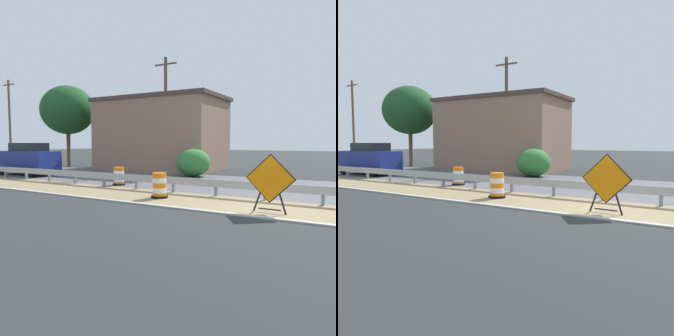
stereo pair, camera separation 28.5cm
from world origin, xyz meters
TOP-DOWN VIEW (x-y plane):
  - ground_plane at (0.00, 0.00)m, footprint 160.00×160.00m
  - median_dirt_strip at (0.42, 0.00)m, footprint 3.23×120.00m
  - far_lane_asphalt at (5.99, 0.00)m, footprint 7.92×120.00m
  - curb_near_edge at (-1.30, 0.00)m, footprint 0.20×120.00m
  - guardrail_median at (1.79, 1.60)m, footprint 0.18×45.55m
  - warning_sign_diamond at (-0.43, -0.09)m, footprint 0.13×1.60m
  - traffic_barrel_nearest at (0.30, 4.52)m, footprint 0.71×0.71m
  - traffic_barrel_close at (2.59, 8.44)m, footprint 0.69×0.69m
  - car_trailing_far_lane at (3.70, 17.32)m, footprint 2.12×4.72m
  - roadside_shop_near at (12.74, 11.87)m, footprint 6.35×10.56m
  - utility_pole_near at (9.85, 9.75)m, footprint 0.24×1.80m
  - utility_pole_mid at (10.80, 29.55)m, footprint 0.24×1.80m
  - bush_roadside at (8.49, 6.84)m, footprint 2.27×2.27m
  - tree_roadside at (10.73, 20.80)m, footprint 4.97×4.97m

SIDE VIEW (x-z plane):
  - ground_plane at x=0.00m, z-range 0.00..0.00m
  - far_lane_asphalt at x=5.99m, z-range 0.00..0.00m
  - median_dirt_strip at x=0.42m, z-range 0.00..0.01m
  - curb_near_edge at x=-1.30m, z-range -0.05..0.06m
  - traffic_barrel_close at x=2.59m, z-range -0.05..0.91m
  - traffic_barrel_nearest at x=0.30m, z-range -0.05..0.98m
  - guardrail_median at x=1.79m, z-range 0.16..0.87m
  - bush_roadside at x=8.49m, z-range 0.00..1.85m
  - warning_sign_diamond at x=-0.43m, z-range 0.08..2.02m
  - car_trailing_far_lane at x=3.70m, z-range 0.00..2.24m
  - roadside_shop_near at x=12.74m, z-range 0.01..6.01m
  - utility_pole_near at x=9.85m, z-range 0.16..8.64m
  - utility_pole_mid at x=10.80m, z-range 0.16..9.01m
  - tree_roadside at x=10.73m, z-range 1.50..9.01m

